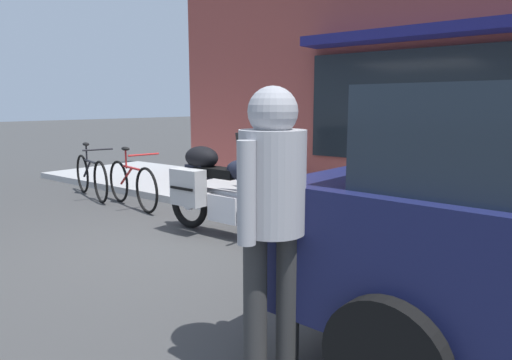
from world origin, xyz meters
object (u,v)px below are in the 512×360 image
touring_motorcycle (222,188)px  pedestrian_walking (272,198)px  sandwich_board_sign (256,162)px  second_bicycle_by_cafe (91,176)px  parked_bicycle (132,184)px

touring_motorcycle → pedestrian_walking: 2.91m
sandwich_board_sign → second_bicycle_by_cafe: size_ratio=0.58×
touring_motorcycle → sandwich_board_sign: size_ratio=2.12×
parked_bicycle → second_bicycle_by_cafe: 1.18m
touring_motorcycle → sandwich_board_sign: (-1.08, 2.03, 0.02)m
parked_bicycle → pedestrian_walking: 4.91m
touring_motorcycle → sandwich_board_sign: 2.30m
parked_bicycle → touring_motorcycle: bearing=-8.1°
touring_motorcycle → second_bicycle_by_cafe: size_ratio=1.24×
touring_motorcycle → pedestrian_walking: (2.14, -1.92, 0.46)m
touring_motorcycle → sandwich_board_sign: bearing=118.1°
touring_motorcycle → second_bicycle_by_cafe: (-3.37, 0.35, -0.22)m
touring_motorcycle → parked_bicycle: size_ratio=1.28×
parked_bicycle → sandwich_board_sign: sandwich_board_sign is taller
pedestrian_walking → sandwich_board_sign: 5.11m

